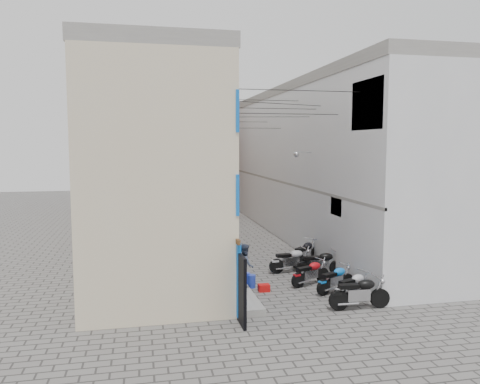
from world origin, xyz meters
TOP-DOWN VIEW (x-y plane):
  - ground at (0.00, 0.00)m, footprint 90.00×90.00m
  - plinth at (-2.05, 13.00)m, footprint 0.90×26.00m
  - building_left at (-4.98, 12.95)m, footprint 5.10×27.00m
  - building_right at (5.00, 13.00)m, footprint 5.94×26.00m
  - building_far_brick_left at (-2.00, 28.00)m, footprint 6.00×6.00m
  - building_far_brick_right at (3.00, 30.00)m, footprint 5.00×6.00m
  - building_far_concrete at (0.00, 34.00)m, footprint 8.00×5.00m
  - far_shopfront at (0.00, 25.20)m, footprint 2.00×0.30m
  - overhead_wires at (0.00, 7.64)m, footprint 5.80×13.02m
  - motorcycle_a at (1.69, 0.04)m, footprint 2.18×0.77m
  - motorcycle_b at (1.90, 0.93)m, footprint 2.02×1.31m
  - motorcycle_c at (1.64, 1.93)m, footprint 1.99×1.36m
  - motorcycle_d at (1.03, 2.97)m, footprint 1.98×1.24m
  - motorcycle_e at (1.87, 4.04)m, footprint 2.20×0.88m
  - motorcycle_f at (0.88, 4.89)m, footprint 2.10×0.81m
  - motorcycle_g at (1.90, 6.00)m, footprint 2.08×1.94m
  - person_a at (-2.15, 3.24)m, footprint 0.49×0.63m
  - person_b at (-1.70, 2.70)m, footprint 0.64×0.80m
  - water_jug_near at (-1.35, 3.13)m, footprint 0.42×0.42m
  - water_jug_far at (-1.55, 3.29)m, footprint 0.46×0.46m
  - red_crate at (-0.99, 2.58)m, footprint 0.44×0.33m

SIDE VIEW (x-z plane):
  - ground at x=0.00m, z-range 0.00..0.00m
  - plinth at x=-2.05m, z-range 0.00..0.25m
  - red_crate at x=-0.99m, z-range 0.00..0.27m
  - water_jug_near at x=-1.35m, z-range 0.00..0.51m
  - water_jug_far at x=-1.55m, z-range 0.00..0.55m
  - motorcycle_d at x=1.03m, z-range 0.00..1.10m
  - motorcycle_c at x=1.64m, z-range 0.00..1.11m
  - motorcycle_b at x=1.90m, z-range 0.00..1.12m
  - motorcycle_f at x=0.88m, z-range 0.00..1.19m
  - motorcycle_e at x=1.87m, z-range 0.00..1.24m
  - motorcycle_a at x=1.69m, z-range 0.00..1.25m
  - motorcycle_g at x=1.90m, z-range 0.00..1.25m
  - person_a at x=-2.15m, z-range 0.25..1.78m
  - person_b at x=-1.70m, z-range 0.25..1.84m
  - far_shopfront at x=0.00m, z-range 0.00..2.40m
  - building_far_brick_right at x=3.00m, z-range 0.00..8.00m
  - building_left at x=-4.98m, z-range 0.00..9.00m
  - building_right at x=5.00m, z-range 0.01..9.01m
  - building_far_brick_left at x=-2.00m, z-range 0.00..10.00m
  - building_far_concrete at x=0.00m, z-range 0.00..11.00m
  - overhead_wires at x=0.00m, z-range 6.46..7.79m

